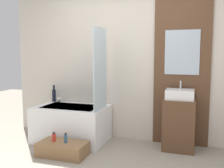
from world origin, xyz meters
TOP-DOWN VIEW (x-y plane):
  - wall_tiled_back at (0.00, 1.58)m, footprint 4.20×0.06m
  - wall_wood_accent at (0.85, 1.53)m, footprint 0.85×0.04m
  - bathtub at (-0.85, 1.15)m, footprint 1.15×0.76m
  - glass_shower_screen at (-0.31, 1.05)m, footprint 0.01×0.53m
  - wooden_step_bench at (-0.68, 0.54)m, footprint 0.68×0.38m
  - vanity_cabinet at (0.85, 1.30)m, footprint 0.46×0.41m
  - sink at (0.85, 1.30)m, footprint 0.40×0.31m
  - vase_tall_dark at (-1.35, 1.45)m, footprint 0.07×0.07m
  - vase_round_light at (-1.23, 1.43)m, footprint 0.09×0.09m
  - bottle_soap_primary at (-0.82, 0.54)m, footprint 0.05×0.05m
  - bottle_soap_secondary at (-0.63, 0.54)m, footprint 0.04×0.04m

SIDE VIEW (x-z plane):
  - wooden_step_bench at x=-0.68m, z-range 0.00..0.19m
  - bottle_soap_primary at x=-0.82m, z-range 0.19..0.32m
  - bottle_soap_secondary at x=-0.63m, z-range 0.18..0.33m
  - bathtub at x=-0.85m, z-range 0.00..0.58m
  - vanity_cabinet at x=0.85m, z-range 0.00..0.76m
  - vase_round_light at x=-1.23m, z-range 0.58..0.67m
  - vase_tall_dark at x=-1.35m, z-range 0.55..0.85m
  - sink at x=0.85m, z-range 0.70..0.97m
  - glass_shower_screen at x=-0.31m, z-range 0.58..1.81m
  - wall_tiled_back at x=0.00m, z-range 0.00..2.60m
  - wall_wood_accent at x=0.85m, z-range 0.01..2.61m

